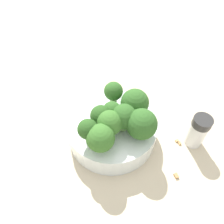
{
  "coord_description": "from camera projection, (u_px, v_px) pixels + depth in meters",
  "views": [
    {
      "loc": [
        0.22,
        0.15,
        0.39
      ],
      "look_at": [
        0.0,
        0.0,
        0.08
      ],
      "focal_mm": 35.0,
      "sensor_mm": 36.0,
      "label": 1
    }
  ],
  "objects": [
    {
      "name": "almond_crumb_1",
      "position": [
        137.0,
        98.0,
        0.53
      ],
      "size": [
        0.01,
        0.01,
        0.01
      ],
      "primitive_type": "cube",
      "rotation": [
        0.0,
        0.0,
        2.81
      ],
      "color": "tan",
      "rests_on": "ground_plane"
    },
    {
      "name": "ground_plane",
      "position": [
        112.0,
        136.0,
        0.46
      ],
      "size": [
        3.0,
        3.0,
        0.0
      ],
      "primitive_type": "plane",
      "color": "beige"
    },
    {
      "name": "pepper_shaker",
      "position": [
        198.0,
        131.0,
        0.42
      ],
      "size": [
        0.04,
        0.04,
        0.08
      ],
      "color": "silver",
      "rests_on": "ground_plane"
    },
    {
      "name": "almond_crumb_3",
      "position": [
        176.0,
        175.0,
        0.4
      ],
      "size": [
        0.01,
        0.01,
        0.01
      ],
      "primitive_type": "cube",
      "rotation": [
        0.0,
        0.0,
        0.97
      ],
      "color": "#AD7F4C",
      "rests_on": "ground_plane"
    },
    {
      "name": "broccoli_floret_1",
      "position": [
        125.0,
        115.0,
        0.39
      ],
      "size": [
        0.05,
        0.05,
        0.06
      ],
      "color": "#8EB770",
      "rests_on": "bowl"
    },
    {
      "name": "broccoli_floret_8",
      "position": [
        110.0,
        123.0,
        0.38
      ],
      "size": [
        0.05,
        0.05,
        0.06
      ],
      "color": "#84AD66",
      "rests_on": "bowl"
    },
    {
      "name": "broccoli_floret_6",
      "position": [
        141.0,
        124.0,
        0.38
      ],
      "size": [
        0.06,
        0.06,
        0.06
      ],
      "color": "#7A9E5B",
      "rests_on": "bowl"
    },
    {
      "name": "broccoli_floret_3",
      "position": [
        88.0,
        130.0,
        0.37
      ],
      "size": [
        0.04,
        0.04,
        0.06
      ],
      "color": "#7A9E5B",
      "rests_on": "bowl"
    },
    {
      "name": "broccoli_floret_5",
      "position": [
        113.0,
        92.0,
        0.43
      ],
      "size": [
        0.04,
        0.04,
        0.06
      ],
      "color": "#84AD66",
      "rests_on": "bowl"
    },
    {
      "name": "almond_crumb_0",
      "position": [
        177.0,
        140.0,
        0.45
      ],
      "size": [
        0.01,
        0.01,
        0.01
      ],
      "primitive_type": "cube",
      "rotation": [
        0.0,
        0.0,
        5.71
      ],
      "color": "tan",
      "rests_on": "ground_plane"
    },
    {
      "name": "almond_crumb_2",
      "position": [
        180.0,
        143.0,
        0.45
      ],
      "size": [
        0.01,
        0.01,
        0.01
      ],
      "primitive_type": "cube",
      "rotation": [
        0.0,
        0.0,
        3.98
      ],
      "color": "#AD7F4C",
      "rests_on": "ground_plane"
    },
    {
      "name": "broccoli_floret_2",
      "position": [
        101.0,
        117.0,
        0.4
      ],
      "size": [
        0.04,
        0.04,
        0.05
      ],
      "color": "#8EB770",
      "rests_on": "bowl"
    },
    {
      "name": "broccoli_floret_4",
      "position": [
        135.0,
        103.0,
        0.42
      ],
      "size": [
        0.05,
        0.05,
        0.06
      ],
      "color": "#8EB770",
      "rests_on": "bowl"
    },
    {
      "name": "broccoli_floret_0",
      "position": [
        110.0,
        111.0,
        0.41
      ],
      "size": [
        0.04,
        0.04,
        0.05
      ],
      "color": "#8EB770",
      "rests_on": "bowl"
    },
    {
      "name": "bowl",
      "position": [
        112.0,
        129.0,
        0.45
      ],
      "size": [
        0.18,
        0.18,
        0.05
      ],
      "primitive_type": "cylinder",
      "color": "silver",
      "rests_on": "ground_plane"
    },
    {
      "name": "broccoli_floret_7",
      "position": [
        100.0,
        138.0,
        0.37
      ],
      "size": [
        0.05,
        0.05,
        0.06
      ],
      "color": "#7A9E5B",
      "rests_on": "bowl"
    }
  ]
}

